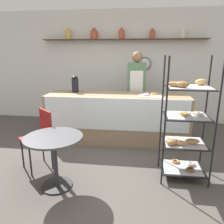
% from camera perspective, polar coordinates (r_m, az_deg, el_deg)
% --- Properties ---
extents(ground_plane, '(14.00, 14.00, 0.00)m').
position_cam_1_polar(ground_plane, '(3.42, -0.95, -14.81)').
color(ground_plane, '#4C4742').
extents(back_wall, '(10.00, 0.30, 2.70)m').
position_cam_1_polar(back_wall, '(5.53, 2.94, 11.68)').
color(back_wall, white).
rests_on(back_wall, ground_plane).
extents(display_counter, '(2.73, 0.77, 0.93)m').
position_cam_1_polar(display_counter, '(4.34, 1.34, -1.41)').
color(display_counter, '#937A5B').
rests_on(display_counter, ground_plane).
extents(pastry_rack, '(0.63, 0.51, 1.68)m').
position_cam_1_polar(pastry_rack, '(3.10, 18.62, -3.71)').
color(pastry_rack, black).
rests_on(pastry_rack, ground_plane).
extents(person_worker, '(0.39, 0.24, 1.74)m').
position_cam_1_polar(person_worker, '(4.77, 6.39, 6.19)').
color(person_worker, '#282833').
rests_on(person_worker, ground_plane).
extents(cafe_table, '(0.73, 0.73, 0.70)m').
position_cam_1_polar(cafe_table, '(2.89, -14.85, -9.36)').
color(cafe_table, '#262628').
rests_on(cafe_table, ground_plane).
extents(cafe_chair, '(0.54, 0.54, 0.89)m').
position_cam_1_polar(cafe_chair, '(3.44, -18.14, -5.22)').
color(cafe_chair, black).
rests_on(cafe_chair, ground_plane).
extents(coffee_carafe, '(0.14, 0.14, 0.33)m').
position_cam_1_polar(coffee_carafe, '(4.51, -9.62, 7.14)').
color(coffee_carafe, black).
rests_on(coffee_carafe, display_counter).
extents(donut_tray_counter, '(0.42, 0.32, 0.05)m').
position_cam_1_polar(donut_tray_counter, '(4.13, 9.86, 4.37)').
color(donut_tray_counter, silver).
rests_on(donut_tray_counter, display_counter).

